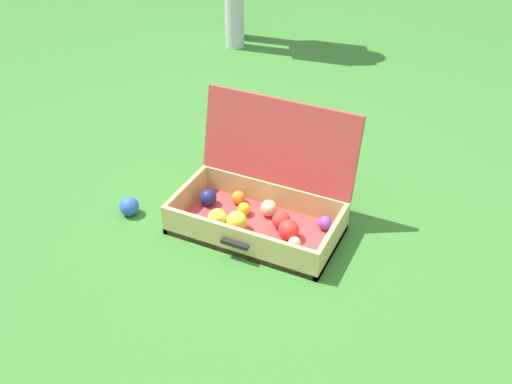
% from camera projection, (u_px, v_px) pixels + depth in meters
% --- Properties ---
extents(ground_plane, '(16.00, 16.00, 0.00)m').
position_uv_depth(ground_plane, '(268.00, 240.00, 2.33)').
color(ground_plane, '#336B28').
extents(open_suitcase, '(0.65, 0.45, 0.47)m').
position_uv_depth(open_suitcase, '(261.00, 202.00, 2.36)').
color(open_suitcase, '#B23838').
rests_on(open_suitcase, ground).
extents(stray_ball_on_grass, '(0.08, 0.08, 0.08)m').
position_uv_depth(stray_ball_on_grass, '(129.00, 206.00, 2.45)').
color(stray_ball_on_grass, blue).
rests_on(stray_ball_on_grass, ground).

